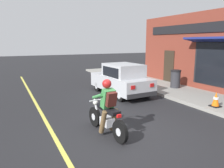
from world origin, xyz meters
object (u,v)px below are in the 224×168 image
Objects in this scene: car_hatchback at (121,80)px; trash_bin at (175,79)px; traffic_cone at (216,99)px; motorcycle_with_rider at (107,112)px; fire_hydrant at (135,73)px.

car_hatchback is 3.93× the size of trash_bin.
trash_bin reaches higher than traffic_cone.
motorcycle_with_rider is at bearing -148.25° from trash_bin.
motorcycle_with_rider is 4.77m from traffic_cone.
trash_bin is at bearing 31.75° from motorcycle_with_rider.
fire_hydrant is (0.63, 6.88, 0.14)m from traffic_cone.
car_hatchback reaches higher than fire_hydrant.
fire_hydrant is (-0.51, 3.38, -0.06)m from trash_bin.
car_hatchback is (2.72, 4.08, 0.09)m from motorcycle_with_rider.
car_hatchback is at bearing 172.32° from trash_bin.
traffic_cone is 0.68× the size of fire_hydrant.
motorcycle_with_rider reaches higher than car_hatchback.
trash_bin is (3.18, -0.43, -0.13)m from car_hatchback.
car_hatchback is 3.99m from fire_hydrant.
motorcycle_with_rider is 2.29× the size of fire_hydrant.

